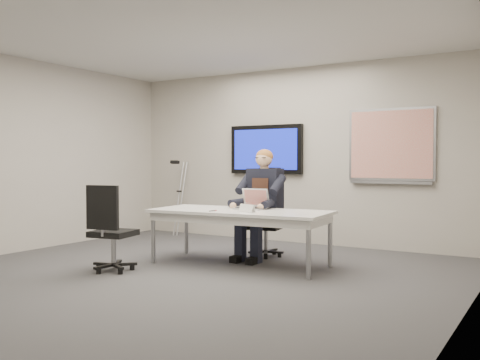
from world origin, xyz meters
The scene contains 15 objects.
floor centered at (0.00, 0.00, 0.00)m, with size 6.00×6.00×0.02m, color #343437.
ceiling centered at (0.00, 0.00, 2.80)m, with size 6.00×6.00×0.02m, color silver.
wall_back centered at (0.00, 3.00, 1.40)m, with size 6.00×0.02×2.80m, color #ADA79C.
wall_left centered at (-3.00, 0.00, 1.40)m, with size 0.02×6.00×2.80m, color #ADA79C.
wall_right centered at (3.00, 0.00, 1.40)m, with size 0.02×6.00×2.80m, color #ADA79C.
conference_table centered at (0.23, 0.92, 0.61)m, with size 2.31×1.10×0.69m.
tv_display centered at (-0.50, 2.95, 1.50)m, with size 1.30×0.09×0.80m.
whiteboard centered at (1.55, 2.97, 1.53)m, with size 1.25×0.08×1.10m.
office_chair_far centered at (0.21, 1.66, 0.29)m, with size 0.52×0.52×0.94m.
office_chair_near centered at (-0.85, -0.23, 0.32)m, with size 0.57×0.57×1.03m.
seated_person centered at (0.22, 1.41, 0.59)m, with size 0.47×0.80×1.47m.
crutch centered at (-2.14, 2.77, 0.68)m, with size 0.18×0.38×1.35m, color #B4B7BD, non-canonical shape.
laptop centered at (0.28, 1.14, 0.76)m, with size 0.38×0.36×0.26m.
name_tent centered at (0.44, 0.74, 0.74)m, with size 0.24×0.07×0.10m, color silver, non-canonical shape.
pen centered at (0.02, 0.63, 0.70)m, with size 0.01×0.01×0.13m, color black.
Camera 1 is at (3.70, -4.80, 1.30)m, focal length 40.00 mm.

